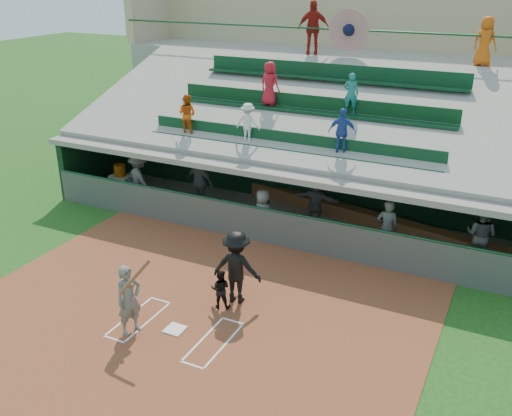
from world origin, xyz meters
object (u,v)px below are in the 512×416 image
at_px(white_table, 122,184).
at_px(home_plate, 175,329).
at_px(batter_at_plate, 129,299).
at_px(water_cooler, 120,170).
at_px(catcher, 220,289).

bearing_deg(white_table, home_plate, -43.78).
relative_size(batter_at_plate, white_table, 2.52).
height_order(home_plate, batter_at_plate, batter_at_plate).
xyz_separation_m(batter_at_plate, water_cooler, (-5.69, 6.84, 0.06)).
xyz_separation_m(white_table, water_cooler, (-0.00, -0.05, 0.55)).
bearing_deg(water_cooler, batter_at_plate, -50.21).
bearing_deg(catcher, water_cooler, -53.25).
bearing_deg(home_plate, water_cooler, 135.79).
relative_size(white_table, water_cooler, 1.86).
height_order(catcher, water_cooler, water_cooler).
distance_m(white_table, water_cooler, 0.55).
relative_size(catcher, white_table, 1.30).
xyz_separation_m(home_plate, white_table, (-6.54, 6.42, 0.34)).
bearing_deg(white_table, water_cooler, -93.04).
relative_size(home_plate, white_table, 0.55).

